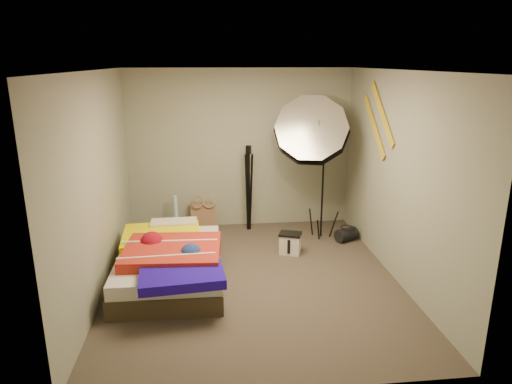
{
  "coord_description": "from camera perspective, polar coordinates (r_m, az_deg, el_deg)",
  "views": [
    {
      "loc": [
        -0.52,
        -5.08,
        2.6
      ],
      "look_at": [
        0.1,
        0.6,
        0.95
      ],
      "focal_mm": 32.0,
      "sensor_mm": 36.0,
      "label": 1
    }
  ],
  "objects": [
    {
      "name": "ceiling",
      "position": [
        5.11,
        -0.4,
        14.97
      ],
      "size": [
        4.0,
        4.0,
        0.0
      ],
      "primitive_type": "plane",
      "rotation": [
        3.14,
        0.0,
        0.0
      ],
      "color": "silver",
      "rests_on": "wall_back"
    },
    {
      "name": "camera_tripod",
      "position": [
        7.1,
        -0.92,
        1.22
      ],
      "size": [
        0.1,
        0.1,
        1.36
      ],
      "color": "black",
      "rests_on": "floor"
    },
    {
      "name": "floor",
      "position": [
        5.73,
        -0.35,
        -10.87
      ],
      "size": [
        4.0,
        4.0,
        0.0
      ],
      "primitive_type": "plane",
      "color": "#4F453D",
      "rests_on": "ground"
    },
    {
      "name": "wrapping_roll",
      "position": [
        7.18,
        -9.97,
        -2.81
      ],
      "size": [
        0.1,
        0.18,
        0.61
      ],
      "primitive_type": "cylinder",
      "rotation": [
        -0.17,
        0.0,
        0.15
      ],
      "color": "#51A5B9",
      "rests_on": "floor"
    },
    {
      "name": "duffel_bag",
      "position": [
        6.98,
        11.24,
        -5.24
      ],
      "size": [
        0.38,
        0.32,
        0.2
      ],
      "primitive_type": "cylinder",
      "rotation": [
        0.0,
        1.57,
        0.45
      ],
      "color": "black",
      "rests_on": "floor"
    },
    {
      "name": "wall_back",
      "position": [
        7.23,
        -1.99,
        5.33
      ],
      "size": [
        3.5,
        0.0,
        3.5
      ],
      "primitive_type": "plane",
      "rotation": [
        1.57,
        0.0,
        0.0
      ],
      "color": "gray",
      "rests_on": "floor"
    },
    {
      "name": "wall_left",
      "position": [
        5.4,
        -19.17,
        0.71
      ],
      "size": [
        0.0,
        4.0,
        4.0
      ],
      "primitive_type": "plane",
      "rotation": [
        1.57,
        0.0,
        1.57
      ],
      "color": "gray",
      "rests_on": "floor"
    },
    {
      "name": "wall_stripe_lower",
      "position": [
        6.4,
        14.56,
        7.96
      ],
      "size": [
        0.02,
        0.91,
        0.78
      ],
      "primitive_type": "cube",
      "rotation": [
        0.7,
        0.0,
        0.0
      ],
      "color": "gold",
      "rests_on": "wall_right"
    },
    {
      "name": "wall_right",
      "position": [
        5.73,
        17.33,
        1.72
      ],
      "size": [
        0.0,
        4.0,
        4.0
      ],
      "primitive_type": "plane",
      "rotation": [
        1.57,
        0.0,
        -1.57
      ],
      "color": "gray",
      "rests_on": "floor"
    },
    {
      "name": "camera_case",
      "position": [
        6.42,
        4.3,
        -6.5
      ],
      "size": [
        0.33,
        0.28,
        0.28
      ],
      "primitive_type": "cube",
      "rotation": [
        0.0,
        0.0,
        -0.36
      ],
      "color": "silver",
      "rests_on": "floor"
    },
    {
      "name": "wall_stripe_upper",
      "position": [
        6.15,
        15.5,
        9.45
      ],
      "size": [
        0.02,
        0.91,
        0.78
      ],
      "primitive_type": "cube",
      "rotation": [
        0.7,
        0.0,
        0.0
      ],
      "color": "gold",
      "rests_on": "wall_right"
    },
    {
      "name": "bed",
      "position": [
        5.67,
        -10.61,
        -8.57
      ],
      "size": [
        1.28,
        1.95,
        0.52
      ],
      "color": "#3F3322",
      "rests_on": "floor"
    },
    {
      "name": "tote_bag",
      "position": [
        7.39,
        -6.63,
        -2.97
      ],
      "size": [
        0.42,
        0.23,
        0.41
      ],
      "primitive_type": "cube",
      "rotation": [
        -0.14,
        0.0,
        0.13
      ],
      "color": "#9C7759",
      "rests_on": "floor"
    },
    {
      "name": "wall_front",
      "position": [
        3.41,
        3.07,
        -7.3
      ],
      "size": [
        3.5,
        0.0,
        3.5
      ],
      "primitive_type": "plane",
      "rotation": [
        -1.57,
        0.0,
        0.0
      ],
      "color": "gray",
      "rests_on": "floor"
    },
    {
      "name": "photo_umbrella",
      "position": [
        6.57,
        6.96,
        7.44
      ],
      "size": [
        1.43,
        1.13,
        2.26
      ],
      "color": "black",
      "rests_on": "floor"
    }
  ]
}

